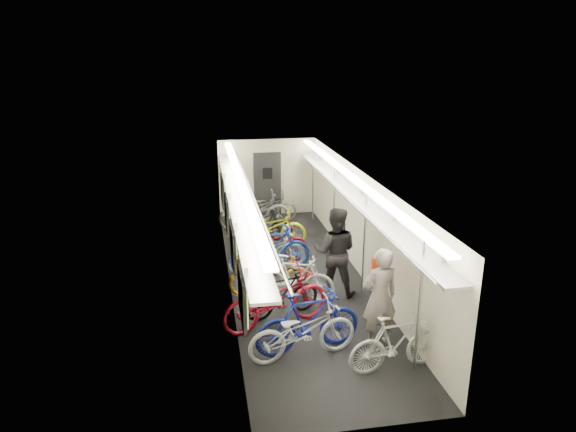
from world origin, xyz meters
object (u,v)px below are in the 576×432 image
object	(u,v)px
passenger_near	(380,297)
backpack	(379,268)
bicycle_0	(303,331)
passenger_mid	(335,252)
bicycle_1	(308,321)

from	to	relation	value
passenger_near	backpack	bearing A→B (deg)	-113.77
bicycle_0	passenger_near	world-z (taller)	passenger_near
passenger_mid	backpack	xyz separation A→B (m)	(0.36, -1.67, 0.32)
bicycle_0	passenger_mid	world-z (taller)	passenger_mid
backpack	passenger_mid	bearing A→B (deg)	112.77
bicycle_0	backpack	xyz separation A→B (m)	(1.49, 0.58, 0.79)
bicycle_1	backpack	bearing A→B (deg)	-83.61
bicycle_0	bicycle_1	distance (m)	0.23
bicycle_0	bicycle_1	bearing A→B (deg)	-48.17
bicycle_0	passenger_mid	xyz separation A→B (m)	(1.13, 2.25, 0.46)
bicycle_1	bicycle_0	bearing A→B (deg)	130.99
bicycle_1	passenger_near	size ratio (longest dim) A/B	1.05
passenger_near	passenger_mid	xyz separation A→B (m)	(-0.25, 2.06, 0.06)
bicycle_1	passenger_mid	bearing A→B (deg)	-36.05
passenger_near	bicycle_1	bearing A→B (deg)	-7.35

